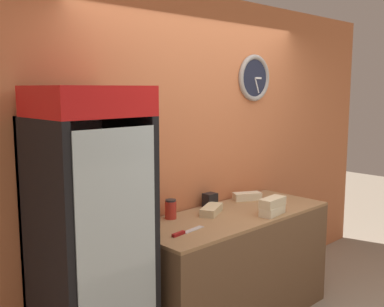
% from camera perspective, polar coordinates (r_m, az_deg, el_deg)
% --- Properties ---
extents(wall_back, '(5.20, 0.10, 2.70)m').
position_cam_1_polar(wall_back, '(3.87, 0.99, -0.11)').
color(wall_back, '#D17547').
rests_on(wall_back, ground_plane).
extents(prep_counter, '(1.78, 0.69, 0.91)m').
position_cam_1_polar(prep_counter, '(3.85, 5.14, -14.18)').
color(prep_counter, brown).
rests_on(prep_counter, ground_plane).
extents(beverage_cooler, '(0.63, 0.61, 1.94)m').
position_cam_1_polar(beverage_cooler, '(2.92, -13.28, -9.45)').
color(beverage_cooler, black).
rests_on(beverage_cooler, ground_plane).
extents(sandwich_stack_bottom, '(0.27, 0.15, 0.07)m').
position_cam_1_polar(sandwich_stack_bottom, '(3.70, 10.16, -7.14)').
color(sandwich_stack_bottom, beige).
rests_on(sandwich_stack_bottom, prep_counter).
extents(sandwich_stack_middle, '(0.27, 0.13, 0.07)m').
position_cam_1_polar(sandwich_stack_middle, '(3.68, 10.19, -6.09)').
color(sandwich_stack_middle, beige).
rests_on(sandwich_stack_middle, sandwich_stack_bottom).
extents(sandwich_flat_left, '(0.30, 0.24, 0.06)m').
position_cam_1_polar(sandwich_flat_left, '(3.68, 2.49, -7.15)').
color(sandwich_flat_left, beige).
rests_on(sandwich_flat_left, prep_counter).
extents(sandwich_flat_right, '(0.27, 0.21, 0.07)m').
position_cam_1_polar(sandwich_flat_right, '(4.14, 7.01, -5.41)').
color(sandwich_flat_right, beige).
rests_on(sandwich_flat_right, prep_counter).
extents(chefs_knife, '(0.32, 0.07, 0.02)m').
position_cam_1_polar(chefs_knife, '(3.20, -1.06, -9.98)').
color(chefs_knife, silver).
rests_on(chefs_knife, prep_counter).
extents(condiment_jar, '(0.09, 0.09, 0.15)m').
position_cam_1_polar(condiment_jar, '(3.53, -2.73, -7.08)').
color(condiment_jar, '#B72D23').
rests_on(condiment_jar, prep_counter).
extents(napkin_dispenser, '(0.11, 0.09, 0.12)m').
position_cam_1_polar(napkin_dispenser, '(3.87, 2.30, -5.94)').
color(napkin_dispenser, black).
rests_on(napkin_dispenser, prep_counter).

